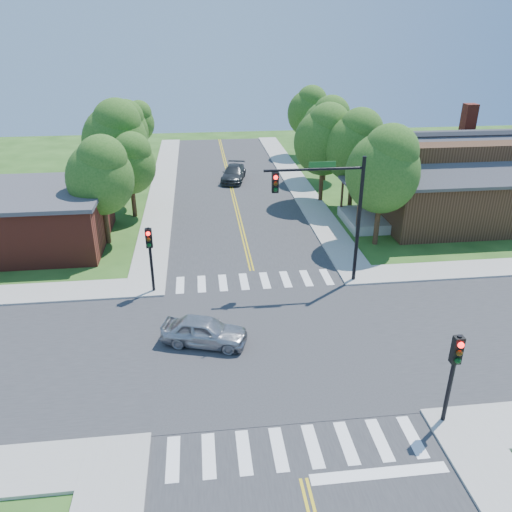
{
  "coord_description": "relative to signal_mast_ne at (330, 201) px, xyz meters",
  "views": [
    {
      "loc": [
        -2.87,
        -18.76,
        13.31
      ],
      "look_at": [
        -0.07,
        4.93,
        2.2
      ],
      "focal_mm": 35.0,
      "sensor_mm": 36.0,
      "label": 1
    }
  ],
  "objects": [
    {
      "name": "car_silver",
      "position": [
        -6.87,
        -5.18,
        -4.18
      ],
      "size": [
        3.75,
        4.78,
        1.33
      ],
      "primitive_type": "imported",
      "rotation": [
        0.0,
        0.0,
        1.27
      ],
      "color": "#ABACB2",
      "rests_on": "ground"
    },
    {
      "name": "road_ns",
      "position": [
        -3.91,
        -5.59,
        -4.83
      ],
      "size": [
        10.0,
        90.0,
        0.04
      ],
      "primitive_type": "cube",
      "color": "#2D2D30",
      "rests_on": "ground"
    },
    {
      "name": "building_nw",
      "position": [
        -18.11,
        7.61,
        -2.97
      ],
      "size": [
        10.4,
        8.4,
        3.73
      ],
      "color": "maroon",
      "rests_on": "ground"
    },
    {
      "name": "tree_w_d",
      "position": [
        -12.92,
        30.88,
        -0.83
      ],
      "size": [
        3.61,
        3.43,
        6.14
      ],
      "color": "#382314",
      "rests_on": "ground"
    },
    {
      "name": "tree_e_b",
      "position": [
        5.13,
        12.15,
        0.28
      ],
      "size": [
        4.61,
        4.38,
        7.83
      ],
      "color": "#382314",
      "rests_on": "ground"
    },
    {
      "name": "car_dgrey",
      "position": [
        -3.53,
        20.84,
        -4.16
      ],
      "size": [
        3.88,
        5.53,
        1.37
      ],
      "primitive_type": "imported",
      "rotation": [
        0.0,
        0.0,
        -0.21
      ],
      "color": "#303335",
      "rests_on": "ground"
    },
    {
      "name": "house_ne",
      "position": [
        11.19,
        8.65,
        -1.52
      ],
      "size": [
        13.05,
        8.8,
        7.11
      ],
      "color": "#311D11",
      "rests_on": "ground"
    },
    {
      "name": "signal_pole_se",
      "position": [
        1.69,
        -11.21,
        -2.19
      ],
      "size": [
        0.34,
        0.42,
        3.8
      ],
      "color": "black",
      "rests_on": "ground"
    },
    {
      "name": "signal_pole_nw",
      "position": [
        -9.51,
        -0.01,
        -2.19
      ],
      "size": [
        0.34,
        0.42,
        3.8
      ],
      "color": "black",
      "rests_on": "ground"
    },
    {
      "name": "intersection_patch",
      "position": [
        -3.91,
        -5.59,
        -4.85
      ],
      "size": [
        10.2,
        10.2,
        0.06
      ],
      "primitive_type": "cube",
      "color": "#2D2D30",
      "rests_on": "ground"
    },
    {
      "name": "tree_w_a",
      "position": [
        -12.91,
        7.3,
        -0.11
      ],
      "size": [
        4.26,
        4.05,
        7.24
      ],
      "color": "#382314",
      "rests_on": "ground"
    },
    {
      "name": "sidewalk_ne",
      "position": [
        11.9,
        10.23,
        -4.78
      ],
      "size": [
        40.0,
        40.0,
        0.14
      ],
      "color": "#9E9B93",
      "rests_on": "ground"
    },
    {
      "name": "tree_bldg",
      "position": [
        -11.67,
        12.27,
        -0.65
      ],
      "size": [
        3.78,
        3.59,
        6.42
      ],
      "color": "#382314",
      "rests_on": "ground"
    },
    {
      "name": "tree_e_a",
      "position": [
        4.78,
        5.0,
        0.35
      ],
      "size": [
        4.67,
        4.44,
        7.94
      ],
      "color": "#382314",
      "rests_on": "ground"
    },
    {
      "name": "tree_w_c",
      "position": [
        -13.18,
        22.33,
        -0.03
      ],
      "size": [
        4.33,
        4.11,
        7.36
      ],
      "color": "#382314",
      "rests_on": "ground"
    },
    {
      "name": "tree_house",
      "position": [
        3.2,
        14.01,
        0.38
      ],
      "size": [
        4.69,
        4.46,
        7.98
      ],
      "color": "#382314",
      "rests_on": "ground"
    },
    {
      "name": "crosswalk_south",
      "position": [
        -3.91,
        -11.79,
        -4.8
      ],
      "size": [
        8.85,
        2.0,
        0.01
      ],
      "color": "white",
      "rests_on": "ground"
    },
    {
      "name": "stop_bar",
      "position": [
        -1.41,
        -13.19,
        -4.85
      ],
      "size": [
        4.6,
        0.45,
        0.09
      ],
      "primitive_type": "cube",
      "color": "white",
      "rests_on": "ground"
    },
    {
      "name": "tree_w_b",
      "position": [
        -12.87,
        14.71,
        0.68
      ],
      "size": [
        4.97,
        4.72,
        8.45
      ],
      "color": "#382314",
      "rests_on": "ground"
    },
    {
      "name": "tree_e_c",
      "position": [
        5.0,
        20.18,
        0.21
      ],
      "size": [
        4.54,
        4.31,
        7.72
      ],
      "color": "#382314",
      "rests_on": "ground"
    },
    {
      "name": "crosswalk_north",
      "position": [
        -3.91,
        0.61,
        -4.8
      ],
      "size": [
        8.85,
        2.0,
        0.01
      ],
      "color": "white",
      "rests_on": "ground"
    },
    {
      "name": "tree_e_d",
      "position": [
        5.34,
        29.64,
        0.1
      ],
      "size": [
        4.45,
        4.22,
        7.56
      ],
      "color": "#382314",
      "rests_on": "ground"
    },
    {
      "name": "ground",
      "position": [
        -3.91,
        -5.59,
        -4.85
      ],
      "size": [
        100.0,
        100.0,
        0.0
      ],
      "primitive_type": "plane",
      "color": "#244917",
      "rests_on": "ground"
    },
    {
      "name": "signal_mast_ne",
      "position": [
        0.0,
        0.0,
        0.0
      ],
      "size": [
        5.3,
        0.42,
        7.2
      ],
      "color": "black",
      "rests_on": "ground"
    },
    {
      "name": "road_ew",
      "position": [
        -3.91,
        -5.59,
        -4.83
      ],
      "size": [
        90.0,
        10.0,
        0.04
      ],
      "primitive_type": "cube",
      "color": "#2D2D30",
      "rests_on": "ground"
    },
    {
      "name": "sidewalk_nw",
      "position": [
        -19.73,
        10.23,
        -4.78
      ],
      "size": [
        40.0,
        40.0,
        0.14
      ],
      "color": "#9E9B93",
      "rests_on": "ground"
    },
    {
      "name": "centerline",
      "position": [
        -3.91,
        -5.59,
        -4.8
      ],
      "size": [
        0.3,
        90.0,
        0.01
      ],
      "color": "gold",
      "rests_on": "ground"
    }
  ]
}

